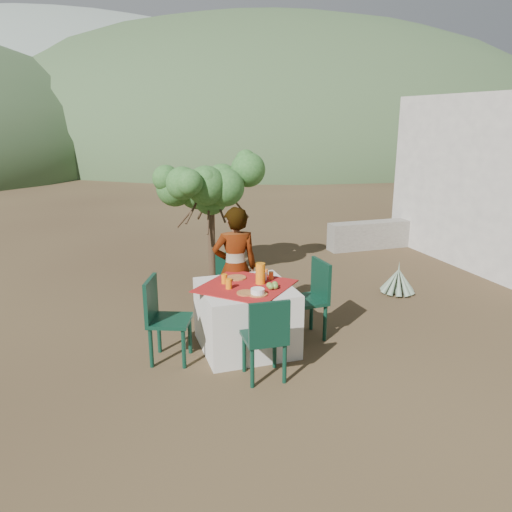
{
  "coord_description": "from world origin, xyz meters",
  "views": [
    {
      "loc": [
        -2.08,
        -5.33,
        2.62
      ],
      "look_at": [
        -0.29,
        0.21,
        0.98
      ],
      "focal_mm": 35.0,
      "sensor_mm": 36.0,
      "label": 1
    }
  ],
  "objects": [
    {
      "name": "ground",
      "position": [
        0.0,
        0.0,
        0.0
      ],
      "size": [
        160.0,
        160.0,
        0.0
      ],
      "primitive_type": "plane",
      "color": "#342617",
      "rests_on": "ground"
    },
    {
      "name": "table",
      "position": [
        -0.55,
        -0.19,
        0.38
      ],
      "size": [
        1.3,
        1.3,
        0.76
      ],
      "color": "beige",
      "rests_on": "ground"
    },
    {
      "name": "chair_far",
      "position": [
        -0.44,
        0.96,
        0.45
      ],
      "size": [
        0.46,
        0.46,
        0.82
      ],
      "rotation": [
        0.0,
        0.0,
        -0.26
      ],
      "color": "black",
      "rests_on": "ground"
    },
    {
      "name": "chair_near",
      "position": [
        -0.58,
        -1.0,
        0.5
      ],
      "size": [
        0.43,
        0.43,
        0.9
      ],
      "rotation": [
        0.0,
        0.0,
        3.1
      ],
      "color": "black",
      "rests_on": "ground"
    },
    {
      "name": "chair_left",
      "position": [
        -1.5,
        -0.22,
        0.53
      ],
      "size": [
        0.57,
        0.57,
        0.95
      ],
      "rotation": [
        0.0,
        0.0,
        1.2
      ],
      "color": "black",
      "rests_on": "ground"
    },
    {
      "name": "chair_right",
      "position": [
        0.3,
        -0.14,
        0.53
      ],
      "size": [
        0.46,
        0.46,
        0.96
      ],
      "rotation": [
        0.0,
        0.0,
        4.77
      ],
      "color": "black",
      "rests_on": "ground"
    },
    {
      "name": "person",
      "position": [
        -0.49,
        0.44,
        0.78
      ],
      "size": [
        0.6,
        0.43,
        1.56
      ],
      "primitive_type": "imported",
      "rotation": [
        0.0,
        0.0,
        3.04
      ],
      "color": "#8C6651",
      "rests_on": "ground"
    },
    {
      "name": "shrub_tree",
      "position": [
        -0.29,
        2.45,
        1.44
      ],
      "size": [
        1.55,
        1.52,
        1.83
      ],
      "color": "#473623",
      "rests_on": "ground"
    },
    {
      "name": "agave",
      "position": [
        2.2,
        0.87,
        0.19
      ],
      "size": [
        0.53,
        0.53,
        0.56
      ],
      "rotation": [
        0.0,
        0.0,
        -0.16
      ],
      "color": "gray",
      "rests_on": "ground"
    },
    {
      "name": "stone_wall",
      "position": [
        3.6,
        3.4,
        0.28
      ],
      "size": [
        2.6,
        0.35,
        0.55
      ],
      "primitive_type": "cube",
      "color": "gray",
      "rests_on": "ground"
    },
    {
      "name": "hill_near_right",
      "position": [
        12.0,
        36.0,
        0.0
      ],
      "size": [
        48.0,
        48.0,
        20.0
      ],
      "primitive_type": "ellipsoid",
      "color": "#354E2C",
      "rests_on": "ground"
    },
    {
      "name": "hill_far_center",
      "position": [
        -4.0,
        52.0,
        0.0
      ],
      "size": [
        60.0,
        60.0,
        24.0
      ],
      "primitive_type": "ellipsoid",
      "color": "gray",
      "rests_on": "ground"
    },
    {
      "name": "hill_far_right",
      "position": [
        28.0,
        46.0,
        0.0
      ],
      "size": [
        36.0,
        36.0,
        14.0
      ],
      "primitive_type": "ellipsoid",
      "color": "gray",
      "rests_on": "ground"
    },
    {
      "name": "plate_far",
      "position": [
        -0.57,
        0.1,
        0.77
      ],
      "size": [
        0.23,
        0.23,
        0.01
      ],
      "primitive_type": "cylinder",
      "color": "brown",
      "rests_on": "table"
    },
    {
      "name": "plate_near",
      "position": [
        -0.62,
        -0.45,
        0.77
      ],
      "size": [
        0.2,
        0.2,
        0.01
      ],
      "primitive_type": "cylinder",
      "color": "brown",
      "rests_on": "table"
    },
    {
      "name": "glass_far",
      "position": [
        -0.76,
        -0.04,
        0.82
      ],
      "size": [
        0.07,
        0.07,
        0.11
      ],
      "primitive_type": "cylinder",
      "color": "orange",
      "rests_on": "table"
    },
    {
      "name": "glass_near",
      "position": [
        -0.76,
        -0.23,
        0.82
      ],
      "size": [
        0.07,
        0.07,
        0.11
      ],
      "primitive_type": "cylinder",
      "color": "orange",
      "rests_on": "table"
    },
    {
      "name": "juice_pitcher",
      "position": [
        -0.36,
        -0.17,
        0.88
      ],
      "size": [
        0.11,
        0.11,
        0.24
      ],
      "primitive_type": "cylinder",
      "color": "orange",
      "rests_on": "table"
    },
    {
      "name": "bowl_plate",
      "position": [
        -0.51,
        -0.51,
        0.77
      ],
      "size": [
        0.22,
        0.22,
        0.01
      ],
      "primitive_type": "cylinder",
      "color": "brown",
      "rests_on": "table"
    },
    {
      "name": "white_bowl",
      "position": [
        -0.51,
        -0.51,
        0.8
      ],
      "size": [
        0.15,
        0.15,
        0.06
      ],
      "primitive_type": "cylinder",
      "color": "white",
      "rests_on": "bowl_plate"
    },
    {
      "name": "jar_left",
      "position": [
        -0.19,
        -0.06,
        0.81
      ],
      "size": [
        0.06,
        0.06,
        0.09
      ],
      "primitive_type": "cylinder",
      "color": "orange",
      "rests_on": "table"
    },
    {
      "name": "jar_right",
      "position": [
        -0.21,
        0.07,
        0.8
      ],
      "size": [
        0.05,
        0.05,
        0.08
      ],
      "primitive_type": "cylinder",
      "color": "orange",
      "rests_on": "table"
    },
    {
      "name": "napkin_holder",
      "position": [
        -0.28,
        -0.05,
        0.8
      ],
      "size": [
        0.07,
        0.05,
        0.08
      ],
      "primitive_type": "cube",
      "rotation": [
        0.0,
        0.0,
        -0.28
      ],
      "color": "white",
      "rests_on": "table"
    },
    {
      "name": "fruit_cluster",
      "position": [
        -0.29,
        -0.38,
        0.8
      ],
      "size": [
        0.14,
        0.13,
        0.07
      ],
      "color": "olive",
      "rests_on": "table"
    }
  ]
}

